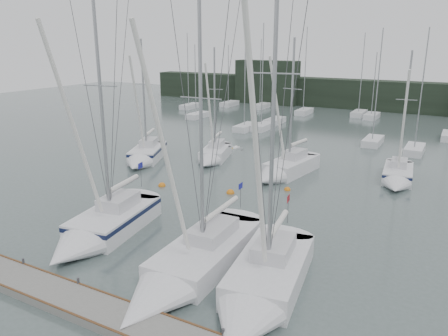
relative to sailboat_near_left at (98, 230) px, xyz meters
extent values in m
plane|color=#4A5A56|center=(5.17, -0.54, -0.66)|extent=(160.00, 160.00, 0.00)
cube|color=#64635F|center=(5.17, -5.54, -0.46)|extent=(24.00, 2.00, 0.40)
cube|color=black|center=(5.17, 61.46, 1.84)|extent=(90.00, 4.00, 5.00)
cube|color=black|center=(-14.83, 59.46, 3.34)|extent=(12.00, 3.00, 8.00)
cube|color=silver|center=(-24.18, 47.26, -0.31)|extent=(1.80, 4.50, 0.90)
cylinder|color=#929599|center=(-24.18, 46.76, 6.14)|extent=(0.12, 0.12, 12.01)
cube|color=silver|center=(-17.79, 39.59, -0.31)|extent=(1.80, 4.50, 0.90)
cylinder|color=#929599|center=(-17.79, 39.09, 5.26)|extent=(0.12, 0.12, 10.24)
cube|color=silver|center=(-5.41, 40.84, -0.31)|extent=(1.80, 4.50, 0.90)
cylinder|color=#929599|center=(-5.41, 40.34, 5.98)|extent=(0.12, 0.12, 11.67)
cube|color=silver|center=(-7.00, 34.59, -0.31)|extent=(1.80, 4.50, 0.90)
cylinder|color=#929599|center=(-7.00, 34.09, 6.00)|extent=(0.12, 0.12, 11.72)
cube|color=silver|center=(3.81, 53.54, -0.31)|extent=(1.80, 4.50, 0.90)
cylinder|color=#929599|center=(3.81, 53.04, 6.11)|extent=(0.12, 0.12, 11.93)
cube|color=silver|center=(9.64, 34.10, -0.31)|extent=(1.80, 4.50, 0.90)
cylinder|color=#929599|center=(9.64, 33.60, 6.21)|extent=(0.12, 0.12, 12.14)
cube|color=silver|center=(14.34, 32.05, -0.31)|extent=(1.80, 4.50, 0.90)
cylinder|color=#929599|center=(14.34, 31.55, 6.19)|extent=(0.12, 0.12, 12.10)
cube|color=silver|center=(-13.21, 53.34, -0.31)|extent=(1.80, 4.50, 0.90)
cylinder|color=#929599|center=(-13.21, 52.84, 5.64)|extent=(0.12, 0.12, 11.01)
cube|color=silver|center=(6.07, 51.99, -0.31)|extent=(1.80, 4.50, 0.90)
cylinder|color=#929599|center=(6.07, 51.49, 4.73)|extent=(0.12, 0.12, 9.17)
cube|color=silver|center=(-4.50, 51.13, -0.31)|extent=(1.80, 4.50, 0.90)
cylinder|color=#929599|center=(-4.50, 50.63, 6.56)|extent=(0.12, 0.12, 12.83)
cube|color=silver|center=(-19.54, 53.32, -0.31)|extent=(1.80, 4.50, 0.90)
cylinder|color=#929599|center=(-19.54, 52.82, 5.17)|extent=(0.12, 0.12, 10.06)
cube|color=silver|center=(-5.16, 36.01, -0.31)|extent=(1.80, 4.50, 0.90)
cylinder|color=#929599|center=(-5.16, 35.51, 6.62)|extent=(0.12, 0.12, 12.95)
cube|color=silver|center=(-0.28, 1.76, -0.16)|extent=(4.17, 6.92, 1.65)
cone|color=silver|center=(0.45, -2.82, -0.16)|extent=(3.59, 3.25, 3.19)
cube|color=silver|center=(-0.37, 2.30, 1.05)|extent=(2.14, 2.84, 0.77)
cylinder|color=#929599|center=(-0.21, 1.30, 7.20)|extent=(0.20, 0.20, 13.07)
cylinder|color=silver|center=(-0.48, 3.04, 2.04)|extent=(0.80, 3.18, 0.31)
cube|color=#0E1636|center=(-0.28, 1.76, 0.39)|extent=(4.20, 6.94, 0.28)
cube|color=navy|center=(-0.82, 5.19, 2.65)|extent=(0.11, 0.59, 0.40)
cube|color=silver|center=(7.09, 1.07, -0.20)|extent=(3.54, 8.13, 1.52)
cone|color=silver|center=(7.30, -4.65, -0.20)|extent=(3.37, 3.55, 3.25)
cube|color=silver|center=(7.07, 1.58, 0.92)|extent=(1.90, 3.27, 0.71)
cylinder|color=#929599|center=(7.11, 0.50, 7.04)|extent=(0.18, 0.18, 12.96)
cylinder|color=silver|center=(7.03, 2.67, 1.83)|extent=(0.43, 3.92, 0.28)
cube|color=navy|center=(6.94, 5.28, 2.39)|extent=(0.04, 0.55, 0.37)
cube|color=silver|center=(10.97, 0.67, -0.18)|extent=(4.15, 7.18, 1.60)
cone|color=silver|center=(11.67, -4.13, -0.18)|extent=(3.58, 3.34, 3.19)
cube|color=silver|center=(10.89, 1.20, 0.99)|extent=(2.13, 2.94, 0.75)
cylinder|color=#929599|center=(11.04, 0.19, 8.16)|extent=(0.19, 0.19, 15.08)
cylinder|color=silver|center=(10.77, 2.02, 1.95)|extent=(0.78, 3.33, 0.30)
cube|color=maroon|center=(10.44, 4.24, 2.53)|extent=(0.10, 0.57, 0.38)
cube|color=silver|center=(-9.25, 16.45, -0.19)|extent=(4.63, 6.26, 1.57)
cone|color=silver|center=(-7.67, 12.71, -0.19)|extent=(3.37, 3.27, 2.62)
cube|color=silver|center=(-9.46, 16.93, 0.97)|extent=(2.22, 2.66, 0.73)
cylinder|color=#929599|center=(-9.10, 16.08, 5.87)|extent=(0.19, 0.19, 10.55)
cylinder|color=silver|center=(-9.70, 17.50, 1.91)|extent=(1.35, 2.68, 0.29)
cube|color=#0E1636|center=(-9.25, 16.45, 0.34)|extent=(4.66, 6.29, 0.26)
cube|color=silver|center=(-3.33, 20.05, -0.24)|extent=(3.59, 5.37, 1.40)
cone|color=silver|center=(-2.38, 16.67, -0.24)|extent=(2.82, 2.66, 2.34)
cube|color=silver|center=(-3.46, 20.50, 0.79)|extent=(1.77, 2.24, 0.65)
cylinder|color=#929599|center=(-3.24, 19.71, 5.41)|extent=(0.17, 0.17, 9.89)
cylinder|color=silver|center=(-3.60, 20.99, 1.63)|extent=(0.91, 2.38, 0.26)
cube|color=silver|center=(5.30, 18.82, -0.17)|extent=(3.50, 6.18, 1.63)
cone|color=silver|center=(4.63, 14.71, -0.17)|extent=(2.97, 2.89, 2.60)
cube|color=silver|center=(5.39, 19.36, 1.02)|extent=(1.79, 2.53, 0.76)
cylinder|color=#929599|center=(5.23, 18.41, 5.94)|extent=(0.20, 0.20, 10.60)
cylinder|color=silver|center=(5.49, 19.97, 2.00)|extent=(0.76, 2.86, 0.30)
cube|color=silver|center=(14.10, 21.54, -0.26)|extent=(2.80, 5.24, 1.34)
cone|color=silver|center=(14.44, 17.95, -0.26)|extent=(2.52, 2.37, 2.33)
cube|color=silver|center=(14.06, 21.99, 0.73)|extent=(1.47, 2.13, 0.63)
cylinder|color=#929599|center=(14.14, 21.18, 5.33)|extent=(0.16, 0.16, 9.82)
cylinder|color=silver|center=(14.01, 22.55, 1.54)|extent=(0.48, 2.48, 0.25)
cube|color=#0E1636|center=(14.10, 21.54, 0.19)|extent=(2.82, 5.27, 0.22)
sphere|color=orange|center=(3.01, 11.34, -0.66)|extent=(0.65, 0.65, 0.65)
sphere|color=orange|center=(6.70, 14.23, -0.66)|extent=(0.53, 0.53, 0.53)
sphere|color=orange|center=(-2.83, 10.15, -0.66)|extent=(0.61, 0.61, 0.61)
ellipsoid|color=white|center=(8.67, 1.20, 5.90)|extent=(0.36, 0.48, 0.19)
cube|color=gray|center=(8.42, 1.30, 5.92)|extent=(0.45, 0.29, 0.11)
cube|color=gray|center=(8.92, 1.10, 5.92)|extent=(0.45, 0.29, 0.11)
camera|label=1|loc=(18.32, -17.51, 11.04)|focal=35.00mm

